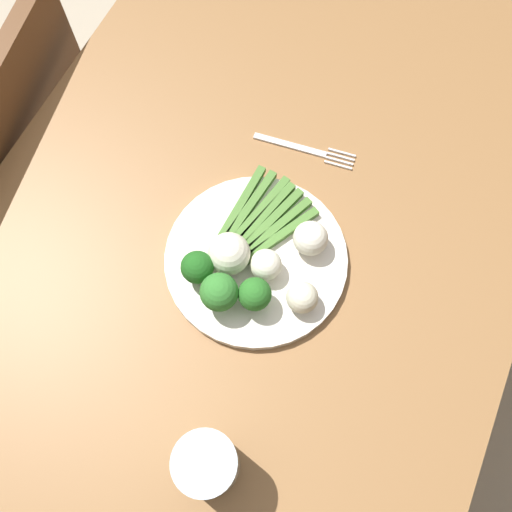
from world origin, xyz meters
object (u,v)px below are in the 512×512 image
at_px(asparagus_bundle, 260,221).
at_px(fork, 305,149).
at_px(plate, 256,259).
at_px(water_glass, 208,464).
at_px(cauliflower_mid, 266,265).
at_px(cauliflower_front_left, 310,238).
at_px(cauliflower_left, 229,254).
at_px(dining_table, 257,250).
at_px(broccoli_front, 255,294).
at_px(broccoli_right, 219,292).
at_px(chair, 22,174).
at_px(cauliflower_near_center, 302,297).
at_px(broccoli_back_right, 197,267).

relative_size(asparagus_bundle, fork, 0.99).
height_order(plate, water_glass, water_glass).
height_order(cauliflower_mid, water_glass, water_glass).
relative_size(cauliflower_front_left, cauliflower_left, 0.84).
bearing_deg(dining_table, fork, 172.52).
height_order(plate, cauliflower_mid, cauliflower_mid).
bearing_deg(broccoli_front, broccoli_right, -67.12).
distance_m(plate, cauliflower_front_left, 0.09).
bearing_deg(cauliflower_left, chair, -99.42).
xyz_separation_m(plate, fork, (-0.20, -0.01, -0.01)).
bearing_deg(plate, water_glass, 12.88).
bearing_deg(cauliflower_left, plate, 123.69).
height_order(plate, asparagus_bundle, asparagus_bundle).
xyz_separation_m(chair, cauliflower_mid, (0.08, 0.59, 0.31)).
bearing_deg(cauliflower_near_center, cauliflower_mid, -109.59).
distance_m(cauliflower_front_left, fork, 0.17).
height_order(dining_table, broccoli_back_right, broccoli_back_right).
distance_m(cauliflower_front_left, cauliflower_mid, 0.07).
relative_size(cauliflower_near_center, cauliflower_mid, 1.00).
bearing_deg(cauliflower_mid, cauliflower_near_center, 70.41).
bearing_deg(water_glass, plate, -167.12).
bearing_deg(broccoli_right, asparagus_bundle, 179.87).
distance_m(cauliflower_near_center, cauliflower_left, 0.12).
distance_m(asparagus_bundle, broccoli_front, 0.12).
distance_m(broccoli_front, cauliflower_mid, 0.05).
xyz_separation_m(plate, cauliflower_left, (0.02, -0.03, 0.04)).
bearing_deg(cauliflower_front_left, broccoli_front, -18.29).
xyz_separation_m(broccoli_front, cauliflower_mid, (-0.05, -0.01, -0.01)).
xyz_separation_m(asparagus_bundle, broccoli_back_right, (0.11, -0.04, 0.03)).
xyz_separation_m(broccoli_back_right, fork, (-0.26, 0.06, -0.05)).
xyz_separation_m(chair, broccoli_front, (0.13, 0.60, 0.32)).
xyz_separation_m(broccoli_front, cauliflower_left, (-0.04, -0.06, -0.00)).
height_order(cauliflower_near_center, cauliflower_left, cauliflower_left).
relative_size(asparagus_bundle, cauliflower_mid, 3.67).
distance_m(cauliflower_mid, fork, 0.22).
distance_m(cauliflower_front_left, water_glass, 0.33).
bearing_deg(chair, fork, 94.38).
height_order(broccoli_front, cauliflower_left, cauliflower_left).
height_order(plate, broccoli_back_right, broccoli_back_right).
bearing_deg(cauliflower_left, water_glass, 20.26).
relative_size(cauliflower_front_left, cauliflower_mid, 1.12).
xyz_separation_m(dining_table, water_glass, (0.34, 0.09, 0.18)).
bearing_deg(chair, broccoli_right, 65.83).
distance_m(broccoli_right, cauliflower_left, 0.06).
bearing_deg(cauliflower_mid, broccoli_right, -29.94).
relative_size(cauliflower_front_left, water_glass, 0.44).
bearing_deg(chair, plate, 74.00).
bearing_deg(asparagus_bundle, broccoli_front, -143.60).
height_order(dining_table, cauliflower_near_center, cauliflower_near_center).
bearing_deg(cauliflower_left, dining_table, 175.81).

